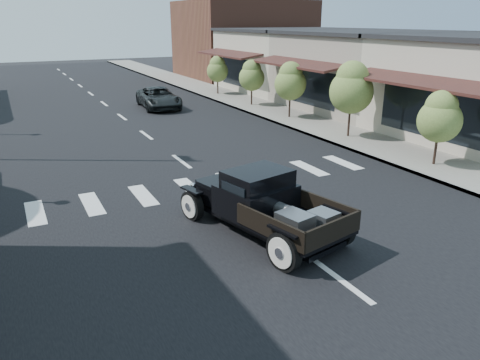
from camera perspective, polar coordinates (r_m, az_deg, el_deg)
name	(u,v)px	position (r m, az deg, el deg)	size (l,w,h in m)	color
ground	(271,229)	(12.70, 3.83, -5.97)	(120.00, 120.00, 0.00)	black
road	(131,124)	(26.12, -13.18, 6.70)	(14.00, 80.00, 0.02)	black
road_markings	(159,145)	(21.42, -9.87, 4.25)	(12.00, 60.00, 0.06)	silver
sidewalk_right	(267,110)	(29.23, 3.32, 8.57)	(3.00, 80.00, 0.15)	gray
storefront_mid	(374,72)	(31.15, 15.99, 12.58)	(10.00, 9.00, 4.50)	#A69A8B
storefront_far	(295,61)	(38.25, 6.70, 14.23)	(10.00, 9.00, 4.50)	beige
far_building_right	(243,40)	(47.07, 0.34, 16.75)	(11.00, 10.00, 7.00)	brown
small_tree_a	(438,129)	(18.91, 23.02, 5.70)	(1.61, 1.61, 2.68)	olive
small_tree_b	(351,101)	(22.37, 13.33, 9.41)	(2.00, 2.00, 3.33)	olive
small_tree_c	(290,91)	(26.49, 6.12, 10.78)	(1.76, 1.76, 2.93)	olive
small_tree_d	(252,83)	(30.36, 1.43, 11.72)	(1.63, 1.63, 2.71)	olive
small_tree_e	(218,76)	(35.09, -2.75, 12.60)	(1.56, 1.56, 2.60)	olive
hotrod_pickup	(263,203)	(12.11, 2.84, -2.79)	(2.32, 4.97, 1.72)	black
second_car	(159,98)	(30.37, -9.89, 9.81)	(2.14, 4.65, 1.29)	black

